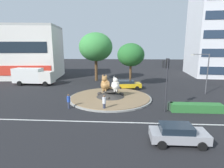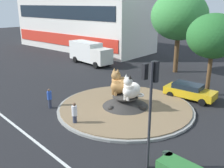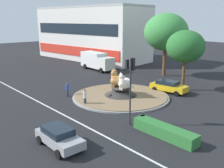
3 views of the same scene
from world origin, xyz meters
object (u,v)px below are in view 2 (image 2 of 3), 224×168
delivery_box_truck (90,52)px  litter_bin (167,160)px  hatchback_near_shophouse (189,91)px  shophouse_block (82,17)px  cat_statue_white (131,89)px  pedestrian_white_shirt (75,114)px  broadleaf_tree_behind_island (179,16)px  cat_statue_tabby (120,84)px  second_tree_near_tower (213,36)px  pedestrian_blue_shirt (50,98)px  traffic_light_mast (151,93)px

delivery_box_truck → litter_bin: 25.62m
hatchback_near_shophouse → delivery_box_truck: bearing=164.4°
shophouse_block → hatchback_near_shophouse: 31.20m
cat_statue_white → pedestrian_white_shirt: size_ratio=1.19×
litter_bin → shophouse_block: bearing=149.4°
cat_statue_white → shophouse_block: bearing=-124.5°
delivery_box_truck → broadleaf_tree_behind_island: bearing=26.0°
pedestrian_white_shirt → cat_statue_tabby: bearing=78.1°
broadleaf_tree_behind_island → second_tree_near_tower: size_ratio=1.29×
cat_statue_white → pedestrian_blue_shirt: bearing=-54.5°
broadleaf_tree_behind_island → delivery_box_truck: broadleaf_tree_behind_island is taller
cat_statue_white → shophouse_block: shophouse_block is taller
broadleaf_tree_behind_island → pedestrian_white_shirt: bearing=-78.8°
cat_statue_white → second_tree_near_tower: second_tree_near_tower is taller
broadleaf_tree_behind_island → shophouse_block: bearing=173.8°
cat_statue_white → traffic_light_mast: (5.61, -4.72, 2.32)m
broadleaf_tree_behind_island → litter_bin: bearing=-57.8°
traffic_light_mast → pedestrian_blue_shirt: traffic_light_mast is taller
second_tree_near_tower → pedestrian_white_shirt: bearing=-104.4°
second_tree_near_tower → pedestrian_white_shirt: second_tree_near_tower is taller
hatchback_near_shophouse → litter_bin: hatchback_near_shophouse is taller
pedestrian_white_shirt → hatchback_near_shophouse: bearing=59.5°
cat_statue_tabby → cat_statue_white: cat_statue_tabby is taller
cat_statue_tabby → cat_statue_white: size_ratio=1.09×
shophouse_block → second_tree_near_tower: shophouse_block is taller
traffic_light_mast → litter_bin: 3.94m
pedestrian_white_shirt → litter_bin: pedestrian_white_shirt is taller
pedestrian_blue_shirt → hatchback_near_shophouse: 12.55m
pedestrian_white_shirt → cat_statue_white: bearing=61.2°
shophouse_block → pedestrian_white_shirt: size_ratio=15.68×
cat_statue_white → delivery_box_truck: (-15.90, 8.47, -0.26)m
cat_statue_white → hatchback_near_shophouse: cat_statue_white is taller
traffic_light_mast → litter_bin: traffic_light_mast is taller
second_tree_near_tower → pedestrian_blue_shirt: second_tree_near_tower is taller
second_tree_near_tower → traffic_light_mast: bearing=-75.8°
broadleaf_tree_behind_island → delivery_box_truck: 13.40m
pedestrian_blue_shirt → traffic_light_mast: bearing=-152.5°
shophouse_block → second_tree_near_tower: size_ratio=3.68×
broadleaf_tree_behind_island → delivery_box_truck: bearing=-155.8°
pedestrian_blue_shirt → hatchback_near_shophouse: bearing=-94.1°
cat_statue_white → second_tree_near_tower: (2.32, 8.33, 3.70)m
delivery_box_truck → pedestrian_blue_shirt: bearing=-48.4°
pedestrian_blue_shirt → shophouse_block: bearing=-13.0°
pedestrian_white_shirt → hatchback_near_shophouse: (2.75, 10.88, -0.16)m
shophouse_block → pedestrian_white_shirt: shophouse_block is taller
traffic_light_mast → shophouse_block: 39.05m
second_tree_near_tower → pedestrian_blue_shirt: size_ratio=4.50×
pedestrian_blue_shirt → cat_statue_tabby: bearing=-100.5°
cat_statue_white → shophouse_block: size_ratio=0.08×
cat_statue_tabby → delivery_box_truck: cat_statue_tabby is taller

